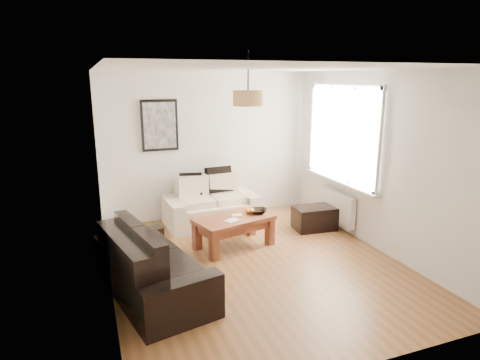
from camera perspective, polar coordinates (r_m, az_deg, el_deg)
name	(u,v)px	position (r m, az deg, el deg)	size (l,w,h in m)	color
floor	(255,264)	(5.79, 2.13, -11.51)	(4.50, 4.50, 0.00)	brown
ceiling	(257,68)	(5.22, 2.40, 15.18)	(3.80, 4.50, 0.00)	white
wall_back	(208,146)	(7.44, -4.48, 4.76)	(3.80, 0.04, 2.60)	silver
wall_front	(364,230)	(3.48, 16.85, -6.68)	(3.80, 0.04, 2.60)	silver
wall_left	(103,185)	(4.96, -18.44, -0.64)	(0.04, 4.50, 2.60)	silver
wall_right	(376,162)	(6.32, 18.35, 2.43)	(0.04, 4.50, 2.60)	silver
window_bay	(343,134)	(6.88, 14.13, 6.15)	(0.14, 1.90, 1.60)	white
radiator	(337,207)	(7.12, 13.28, -3.62)	(0.10, 0.90, 0.52)	white
poster	(160,125)	(7.17, -11.07, 7.42)	(0.62, 0.04, 0.87)	black
pendant_shade	(248,98)	(5.50, 1.12, 11.28)	(0.40, 0.40, 0.20)	tan
loveseat_cream	(211,202)	(7.18, -4.02, -3.04)	(1.57, 0.85, 0.78)	beige
sofa_leather	(153,263)	(5.01, -11.99, -11.12)	(1.81, 0.88, 0.78)	black
coffee_table	(234,232)	(6.24, -0.84, -7.20)	(1.15, 0.63, 0.47)	brown
ottoman	(314,218)	(7.07, 10.27, -5.20)	(0.68, 0.44, 0.39)	black
cushion_left	(191,184)	(7.20, -6.83, -0.55)	(0.39, 0.12, 0.39)	black
cushion_right	(219,179)	(7.33, -2.94, 0.07)	(0.46, 0.14, 0.46)	black
fruit_bowl	(259,211)	(6.34, 2.61, -4.30)	(0.26, 0.26, 0.06)	black
orange_a	(251,211)	(6.30, 1.52, -4.34)	(0.08, 0.08, 0.08)	orange
orange_b	(251,210)	(6.35, 1.60, -4.17)	(0.07, 0.07, 0.07)	orange
orange_c	(248,211)	(6.30, 1.05, -4.31)	(0.08, 0.08, 0.08)	orange
papers	(232,220)	(6.02, -1.09, -5.58)	(0.20, 0.14, 0.01)	silver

